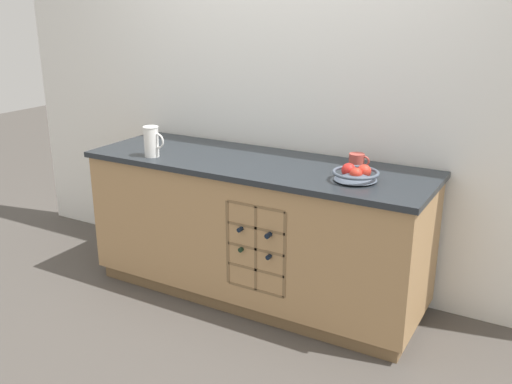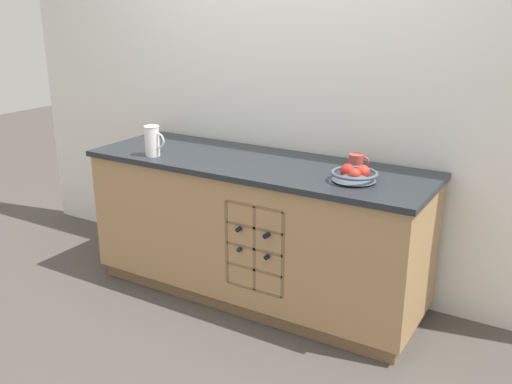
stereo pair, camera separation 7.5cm
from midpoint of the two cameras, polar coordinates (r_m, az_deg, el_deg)
ground_plane at (r=3.83m, az=0.57°, el=-10.06°), size 14.00×14.00×0.00m
back_wall at (r=3.76m, az=3.81°, el=9.95°), size 4.54×0.06×2.55m
kitchen_island at (r=3.63m, az=0.60°, el=-3.71°), size 2.18×0.73×0.90m
fruit_bowl at (r=3.14m, az=10.50°, el=1.74°), size 0.26×0.26×0.09m
white_pitcher at (r=3.64m, az=-9.73°, el=5.12°), size 0.15×0.10×0.19m
ceramic_mug at (r=3.40m, az=10.69°, el=3.07°), size 0.13×0.09×0.08m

